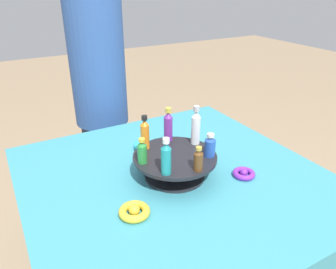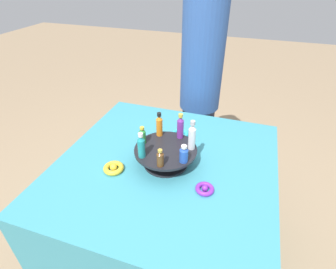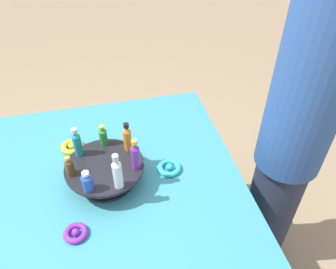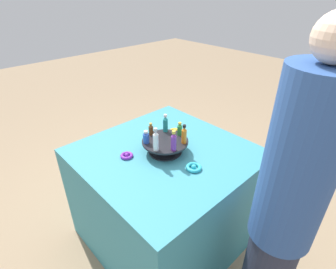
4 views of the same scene
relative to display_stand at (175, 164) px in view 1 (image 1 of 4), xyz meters
The scene contains 13 objects.
party_table 0.45m from the display_stand, ahead, with size 1.04×1.04×0.79m.
display_stand is the anchor object (origin of this frame).
bottle_green 0.14m from the display_stand, 85.02° to the left, with size 0.03×0.03×0.09m.
bottle_teal 0.15m from the display_stand, 136.45° to the left, with size 0.03×0.03×0.13m.
bottle_brown 0.14m from the display_stand, behind, with size 0.03×0.03×0.08m.
bottle_blue 0.14m from the display_stand, 120.69° to the right, with size 0.04×0.04×0.08m.
bottle_clear 0.16m from the display_stand, 69.27° to the right, with size 0.03×0.03×0.15m.
bottle_purple 0.15m from the display_stand, 17.84° to the right, with size 0.03×0.03×0.13m.
bottle_orange 0.15m from the display_stand, 33.59° to the left, with size 0.03×0.03×0.13m.
ribbon_bow_teal 0.25m from the display_stand, ahead, with size 0.10×0.10×0.03m.
ribbon_bow_gold 0.25m from the display_stand, 120.64° to the left, with size 0.10×0.10×0.03m.
ribbon_bow_purple 0.25m from the display_stand, 119.36° to the right, with size 0.08×0.08×0.03m.
person_figure 0.79m from the display_stand, ahead, with size 0.29×0.29×1.69m.
Camera 1 is at (-0.87, 0.51, 1.44)m, focal length 35.00 mm.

